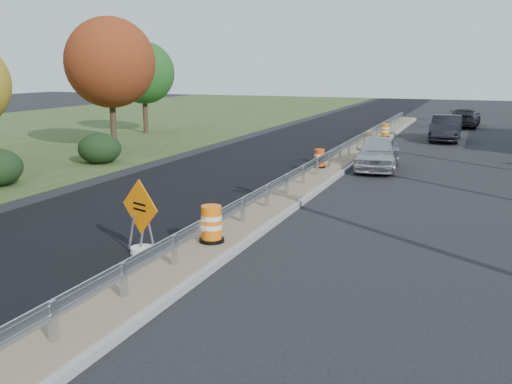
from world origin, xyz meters
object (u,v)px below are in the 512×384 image
at_px(barrel_median_mid, 319,159).
at_px(barrel_median_far, 385,131).
at_px(car_silver, 378,153).
at_px(caution_sign, 141,235).
at_px(barrel_median_near, 212,225).
at_px(car_dark_far, 465,117).
at_px(car_dark_mid, 446,128).

distance_m(barrel_median_mid, barrel_median_far, 12.46).
distance_m(barrel_median_mid, car_silver, 2.91).
relative_size(caution_sign, car_silver, 0.42).
distance_m(barrel_median_near, car_dark_far, 35.31).
height_order(barrel_median_mid, barrel_median_far, barrel_median_far).
distance_m(barrel_median_mid, car_dark_far, 23.79).
xyz_separation_m(barrel_median_far, car_silver, (1.37, -10.64, 0.13)).
height_order(barrel_median_near, barrel_median_mid, barrel_median_near).
bearing_deg(car_dark_far, car_dark_mid, 88.18).
distance_m(barrel_median_near, car_silver, 13.69).
bearing_deg(car_dark_far, barrel_median_far, 70.90).
xyz_separation_m(barrel_median_mid, car_silver, (2.29, 1.79, 0.15)).
bearing_deg(barrel_median_mid, car_dark_mid, 71.97).
xyz_separation_m(caution_sign, barrel_median_far, (2.07, 25.09, 0.15)).
bearing_deg(car_dark_far, barrel_median_mid, 80.24).
distance_m(barrel_median_far, car_silver, 10.73).
bearing_deg(barrel_median_mid, car_dark_far, 77.08).
bearing_deg(car_dark_mid, barrel_median_far, -158.30).
distance_m(car_silver, car_dark_far, 21.61).
relative_size(barrel_median_near, barrel_median_mid, 1.16).
bearing_deg(car_silver, caution_sign, -108.47).
bearing_deg(barrel_median_far, car_dark_far, 67.73).
height_order(caution_sign, barrel_median_mid, caution_sign).
relative_size(caution_sign, barrel_median_far, 2.23).
xyz_separation_m(barrel_median_mid, car_dark_mid, (4.50, 13.84, 0.18)).
bearing_deg(car_silver, car_dark_far, 76.85).
distance_m(caution_sign, barrel_median_far, 25.18).
height_order(barrel_median_far, car_dark_mid, car_dark_mid).
bearing_deg(caution_sign, car_dark_far, 100.08).
xyz_separation_m(caution_sign, car_dark_far, (6.48, 35.85, 0.26)).
height_order(caution_sign, barrel_median_far, caution_sign).
distance_m(barrel_median_mid, car_dark_mid, 14.55).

